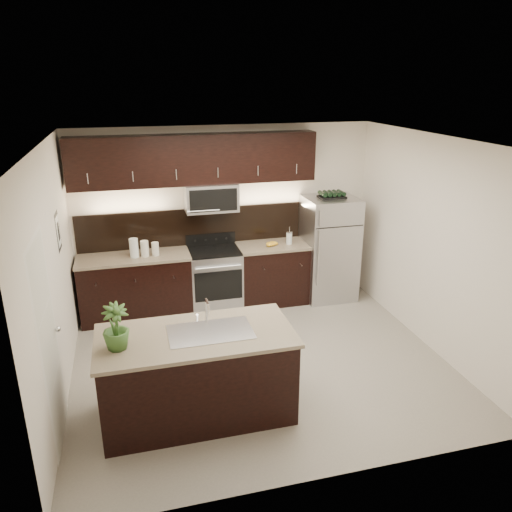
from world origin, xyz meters
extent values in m
plane|color=gray|center=(0.00, 0.00, 0.00)|extent=(4.50, 4.50, 0.00)
cube|color=silver|center=(0.00, 2.00, 1.35)|extent=(4.50, 0.02, 2.70)
cube|color=silver|center=(0.00, -2.00, 1.35)|extent=(4.50, 0.02, 2.70)
cube|color=silver|center=(-2.25, 0.00, 1.35)|extent=(0.02, 4.00, 2.70)
cube|color=silver|center=(2.25, 0.00, 1.35)|extent=(0.02, 4.00, 2.70)
cube|color=white|center=(0.00, 0.00, 2.70)|extent=(4.50, 4.00, 0.02)
cube|color=silver|center=(-2.23, -0.80, 1.01)|extent=(0.04, 0.80, 2.02)
sphere|color=silver|center=(-2.20, -0.48, 1.00)|extent=(0.06, 0.06, 0.06)
cube|color=black|center=(-2.24, 0.75, 1.65)|extent=(0.01, 0.32, 0.46)
cube|color=white|center=(-2.23, 0.75, 1.65)|extent=(0.00, 0.24, 0.36)
cube|color=black|center=(-1.42, 1.69, 0.45)|extent=(1.57, 0.62, 0.90)
cube|color=black|center=(0.71, 1.69, 0.45)|extent=(1.16, 0.62, 0.90)
cube|color=#B2B2B7|center=(-0.25, 1.69, 0.45)|extent=(0.76, 0.62, 0.90)
cube|color=black|center=(-0.25, 1.69, 0.92)|extent=(0.76, 0.60, 0.03)
cube|color=tan|center=(-1.42, 1.69, 0.92)|extent=(1.59, 0.65, 0.04)
cube|color=tan|center=(0.71, 1.69, 0.92)|extent=(1.18, 0.65, 0.04)
cube|color=black|center=(-0.46, 1.99, 1.22)|extent=(3.49, 0.02, 0.56)
cube|color=#B2B2B7|center=(-0.25, 1.80, 1.70)|extent=(0.76, 0.40, 0.40)
cube|color=black|center=(-0.46, 1.83, 2.25)|extent=(3.49, 0.33, 0.70)
cube|color=black|center=(-0.89, -0.81, 0.45)|extent=(1.90, 0.90, 0.90)
cube|color=tan|center=(-0.89, -0.81, 0.92)|extent=(1.96, 0.96, 0.04)
cube|color=silver|center=(-0.74, -0.81, 0.95)|extent=(0.84, 0.50, 0.01)
cylinder|color=silver|center=(-0.74, -0.60, 1.06)|extent=(0.03, 0.03, 0.24)
cylinder|color=silver|center=(-0.74, -0.67, 1.21)|extent=(0.02, 0.14, 0.02)
cylinder|color=silver|center=(-0.74, -0.74, 1.16)|extent=(0.02, 0.02, 0.10)
cube|color=#B2B2B7|center=(1.56, 1.63, 0.81)|extent=(0.78, 0.71, 1.62)
cube|color=black|center=(1.56, 1.63, 1.64)|extent=(0.40, 0.25, 0.03)
cylinder|color=black|center=(1.41, 1.63, 1.68)|extent=(0.07, 0.23, 0.07)
cylinder|color=black|center=(1.49, 1.63, 1.68)|extent=(0.07, 0.23, 0.07)
cylinder|color=black|center=(1.56, 1.63, 1.68)|extent=(0.07, 0.23, 0.07)
cylinder|color=black|center=(1.64, 1.63, 1.68)|extent=(0.07, 0.23, 0.07)
cylinder|color=black|center=(1.71, 1.63, 1.68)|extent=(0.07, 0.23, 0.07)
imported|color=#335723|center=(-1.63, -0.90, 1.16)|extent=(0.32, 0.32, 0.45)
cylinder|color=silver|center=(-1.40, 1.64, 1.08)|extent=(0.12, 0.12, 0.27)
cylinder|color=silver|center=(-1.25, 1.64, 1.05)|extent=(0.11, 0.11, 0.23)
cylinder|color=silver|center=(-1.10, 1.64, 1.04)|extent=(0.10, 0.10, 0.19)
cylinder|color=silver|center=(0.90, 1.64, 1.03)|extent=(0.09, 0.09, 0.18)
cylinder|color=silver|center=(0.90, 1.64, 1.13)|extent=(0.09, 0.09, 0.02)
cylinder|color=silver|center=(0.90, 1.64, 1.17)|extent=(0.01, 0.01, 0.07)
ellipsoid|color=gold|center=(0.57, 1.61, 0.97)|extent=(0.24, 0.22, 0.06)
camera|label=1|loc=(-1.42, -5.22, 3.35)|focal=35.00mm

